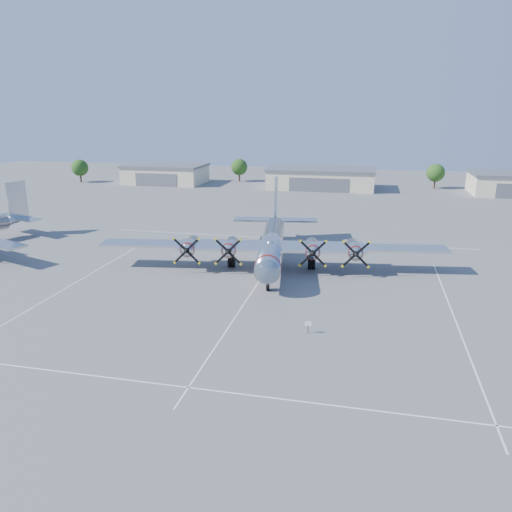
% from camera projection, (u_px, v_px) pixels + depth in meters
% --- Properties ---
extents(ground, '(260.00, 260.00, 0.00)m').
position_uv_depth(ground, '(253.00, 290.00, 58.88)').
color(ground, '#545456').
rests_on(ground, ground).
extents(parking_lines, '(60.00, 50.08, 0.01)m').
position_uv_depth(parking_lines, '(250.00, 296.00, 57.25)').
color(parking_lines, silver).
rests_on(parking_lines, ground).
extents(hangar_west, '(22.60, 14.60, 5.40)m').
position_uv_depth(hangar_west, '(166.00, 174.00, 144.32)').
color(hangar_west, beige).
rests_on(hangar_west, ground).
extents(hangar_center, '(28.60, 14.60, 5.40)m').
position_uv_depth(hangar_center, '(321.00, 178.00, 134.83)').
color(hangar_center, beige).
rests_on(hangar_center, ground).
extents(tree_far_west, '(4.80, 4.80, 6.64)m').
position_uv_depth(tree_far_west, '(80.00, 168.00, 145.46)').
color(tree_far_west, '#382619').
rests_on(tree_far_west, ground).
extents(tree_west, '(4.80, 4.80, 6.64)m').
position_uv_depth(tree_west, '(239.00, 167.00, 147.20)').
color(tree_west, '#382619').
rests_on(tree_west, ground).
extents(tree_east, '(4.80, 4.80, 6.64)m').
position_uv_depth(tree_east, '(436.00, 173.00, 133.72)').
color(tree_east, '#382619').
rests_on(tree_east, ground).
extents(main_bomber_b29, '(49.82, 37.63, 10.11)m').
position_uv_depth(main_bomber_b29, '(272.00, 264.00, 69.15)').
color(main_bomber_b29, silver).
rests_on(main_bomber_b29, ground).
extents(info_placard, '(0.63, 0.07, 1.20)m').
position_uv_depth(info_placard, '(308.00, 325.00, 47.38)').
color(info_placard, black).
rests_on(info_placard, ground).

